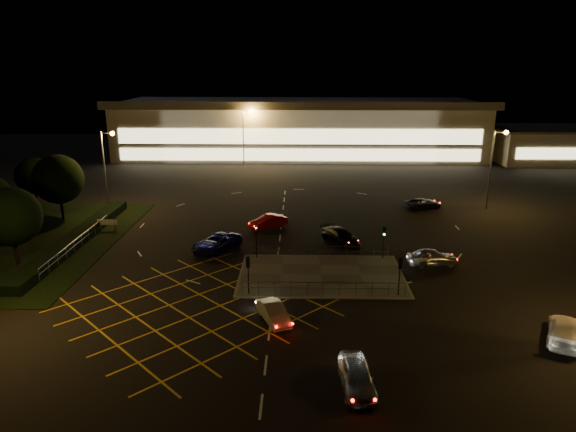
{
  "coord_description": "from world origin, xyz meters",
  "views": [
    {
      "loc": [
        -0.02,
        -43.71,
        17.93
      ],
      "look_at": [
        -1.17,
        9.53,
        2.0
      ],
      "focal_mm": 32.0,
      "sensor_mm": 36.0,
      "label": 1
    }
  ],
  "objects_px": {
    "car_left_blue": "(217,243)",
    "car_far_dkgrey": "(340,236)",
    "signal_nw": "(256,235)",
    "signal_ne": "(384,236)",
    "car_near_silver": "(357,376)",
    "car_east_grey": "(423,203)",
    "car_queue_white": "(274,313)",
    "car_circ_red": "(268,222)",
    "car_approach_white": "(565,331)",
    "car_right_silver": "(432,257)",
    "signal_se": "(400,269)",
    "signal_sw": "(248,267)"
  },
  "relations": [
    {
      "from": "car_left_blue",
      "to": "car_approach_white",
      "type": "bearing_deg",
      "value": -1.95
    },
    {
      "from": "car_approach_white",
      "to": "signal_se",
      "type": "bearing_deg",
      "value": -6.98
    },
    {
      "from": "signal_se",
      "to": "car_right_silver",
      "type": "bearing_deg",
      "value": -122.76
    },
    {
      "from": "signal_nw",
      "to": "car_east_grey",
      "type": "relative_size",
      "value": 0.66
    },
    {
      "from": "car_far_dkgrey",
      "to": "car_near_silver",
      "type": "bearing_deg",
      "value": -126.02
    },
    {
      "from": "car_far_dkgrey",
      "to": "car_approach_white",
      "type": "height_order",
      "value": "car_approach_white"
    },
    {
      "from": "signal_ne",
      "to": "car_circ_red",
      "type": "height_order",
      "value": "signal_ne"
    },
    {
      "from": "car_queue_white",
      "to": "car_east_grey",
      "type": "xyz_separation_m",
      "value": [
        17.71,
        30.32,
        0.0
      ]
    },
    {
      "from": "car_near_silver",
      "to": "car_approach_white",
      "type": "bearing_deg",
      "value": 16.76
    },
    {
      "from": "car_queue_white",
      "to": "car_left_blue",
      "type": "bearing_deg",
      "value": 90.44
    },
    {
      "from": "signal_ne",
      "to": "car_right_silver",
      "type": "bearing_deg",
      "value": -16.25
    },
    {
      "from": "car_far_dkgrey",
      "to": "car_east_grey",
      "type": "bearing_deg",
      "value": 15.05
    },
    {
      "from": "car_circ_red",
      "to": "car_east_grey",
      "type": "xyz_separation_m",
      "value": [
        19.4,
        8.46,
        -0.07
      ]
    },
    {
      "from": "car_far_dkgrey",
      "to": "signal_ne",
      "type": "bearing_deg",
      "value": -85.91
    },
    {
      "from": "signal_nw",
      "to": "car_right_silver",
      "type": "distance_m",
      "value": 16.45
    },
    {
      "from": "signal_ne",
      "to": "signal_se",
      "type": "bearing_deg",
      "value": -90.0
    },
    {
      "from": "car_queue_white",
      "to": "car_east_grey",
      "type": "distance_m",
      "value": 35.11
    },
    {
      "from": "signal_nw",
      "to": "car_right_silver",
      "type": "relative_size",
      "value": 0.69
    },
    {
      "from": "car_approach_white",
      "to": "car_far_dkgrey",
      "type": "bearing_deg",
      "value": -27.99
    },
    {
      "from": "signal_se",
      "to": "car_east_grey",
      "type": "relative_size",
      "value": 0.66
    },
    {
      "from": "car_circ_red",
      "to": "car_east_grey",
      "type": "relative_size",
      "value": 0.94
    },
    {
      "from": "signal_sw",
      "to": "car_east_grey",
      "type": "relative_size",
      "value": 0.66
    },
    {
      "from": "signal_se",
      "to": "car_circ_red",
      "type": "distance_m",
      "value": 21.01
    },
    {
      "from": "car_queue_white",
      "to": "car_circ_red",
      "type": "relative_size",
      "value": 0.89
    },
    {
      "from": "signal_sw",
      "to": "car_east_grey",
      "type": "height_order",
      "value": "signal_sw"
    },
    {
      "from": "car_circ_red",
      "to": "car_right_silver",
      "type": "bearing_deg",
      "value": 20.81
    },
    {
      "from": "signal_ne",
      "to": "car_queue_white",
      "type": "relative_size",
      "value": 0.79
    },
    {
      "from": "signal_sw",
      "to": "signal_se",
      "type": "bearing_deg",
      "value": -180.0
    },
    {
      "from": "car_far_dkgrey",
      "to": "car_right_silver",
      "type": "xyz_separation_m",
      "value": [
        8.0,
        -5.98,
        0.05
      ]
    },
    {
      "from": "car_near_silver",
      "to": "car_queue_white",
      "type": "xyz_separation_m",
      "value": [
        -5.14,
        7.87,
        -0.11
      ]
    },
    {
      "from": "signal_nw",
      "to": "car_far_dkgrey",
      "type": "bearing_deg",
      "value": 29.52
    },
    {
      "from": "car_left_blue",
      "to": "car_right_silver",
      "type": "xyz_separation_m",
      "value": [
        20.47,
        -3.43,
        -0.01
      ]
    },
    {
      "from": "signal_se",
      "to": "signal_nw",
      "type": "relative_size",
      "value": 1.0
    },
    {
      "from": "car_right_silver",
      "to": "signal_se",
      "type": "bearing_deg",
      "value": 141.94
    },
    {
      "from": "signal_sw",
      "to": "car_approach_white",
      "type": "relative_size",
      "value": 0.61
    },
    {
      "from": "car_near_silver",
      "to": "car_east_grey",
      "type": "xyz_separation_m",
      "value": [
        12.57,
        38.19,
        -0.11
      ]
    },
    {
      "from": "car_east_grey",
      "to": "car_approach_white",
      "type": "height_order",
      "value": "car_approach_white"
    },
    {
      "from": "signal_nw",
      "to": "signal_ne",
      "type": "distance_m",
      "value": 12.0
    },
    {
      "from": "signal_sw",
      "to": "signal_ne",
      "type": "bearing_deg",
      "value": -146.35
    },
    {
      "from": "car_near_silver",
      "to": "car_east_grey",
      "type": "relative_size",
      "value": 0.95
    },
    {
      "from": "signal_se",
      "to": "car_approach_white",
      "type": "bearing_deg",
      "value": 145.96
    },
    {
      "from": "car_circ_red",
      "to": "car_approach_white",
      "type": "height_order",
      "value": "car_approach_white"
    },
    {
      "from": "signal_sw",
      "to": "car_queue_white",
      "type": "height_order",
      "value": "signal_sw"
    },
    {
      "from": "car_left_blue",
      "to": "car_far_dkgrey",
      "type": "xyz_separation_m",
      "value": [
        12.47,
        2.55,
        -0.06
      ]
    },
    {
      "from": "car_queue_white",
      "to": "car_circ_red",
      "type": "xyz_separation_m",
      "value": [
        -1.69,
        21.85,
        0.08
      ]
    },
    {
      "from": "signal_nw",
      "to": "car_circ_red",
      "type": "bearing_deg",
      "value": 86.78
    },
    {
      "from": "signal_nw",
      "to": "car_queue_white",
      "type": "xyz_separation_m",
      "value": [
        2.23,
        -12.31,
        -1.71
      ]
    },
    {
      "from": "car_approach_white",
      "to": "signal_sw",
      "type": "bearing_deg",
      "value": 10.1
    },
    {
      "from": "signal_sw",
      "to": "car_circ_red",
      "type": "distance_m",
      "value": 17.61
    },
    {
      "from": "signal_sw",
      "to": "signal_nw",
      "type": "distance_m",
      "value": 7.99
    }
  ]
}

